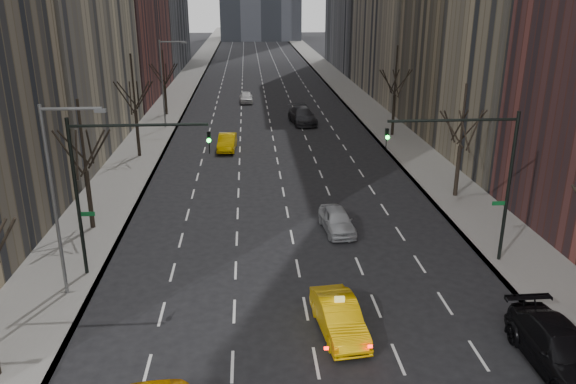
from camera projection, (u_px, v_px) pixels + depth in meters
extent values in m
cube|color=slate|center=(181.00, 90.00, 83.02)|extent=(4.50, 320.00, 0.15)
cube|color=slate|center=(345.00, 88.00, 84.68)|extent=(4.50, 320.00, 0.15)
cylinder|color=black|center=(0.00, 248.00, 19.63)|extent=(1.74, 0.72, 2.52)
cylinder|color=black|center=(90.00, 200.00, 33.54)|extent=(0.28, 0.28, 3.57)
cylinder|color=black|center=(82.00, 136.00, 32.23)|extent=(0.16, 0.16, 4.25)
cylinder|color=black|center=(90.00, 147.00, 33.34)|extent=(0.42, 1.80, 2.52)
cylinder|color=black|center=(99.00, 149.00, 32.86)|extent=(1.74, 0.72, 2.52)
cylinder|color=black|center=(93.00, 153.00, 32.05)|extent=(1.46, 1.25, 2.52)
cylinder|color=black|center=(77.00, 155.00, 31.72)|extent=(0.42, 1.80, 2.52)
cylinder|color=black|center=(68.00, 152.00, 32.20)|extent=(1.74, 0.72, 2.52)
cylinder|color=black|center=(75.00, 149.00, 33.01)|extent=(1.46, 1.25, 2.52)
cylinder|color=black|center=(138.00, 133.00, 48.51)|extent=(0.28, 0.28, 3.99)
cylinder|color=black|center=(133.00, 82.00, 47.05)|extent=(0.16, 0.16, 4.75)
cylinder|color=black|center=(138.00, 94.00, 48.24)|extent=(0.42, 1.80, 2.52)
cylinder|color=black|center=(145.00, 95.00, 47.76)|extent=(1.74, 0.72, 2.52)
cylinder|color=black|center=(141.00, 97.00, 46.95)|extent=(1.46, 1.25, 2.52)
cylinder|color=black|center=(131.00, 98.00, 46.62)|extent=(0.42, 1.80, 2.52)
cylinder|color=black|center=(124.00, 97.00, 47.10)|extent=(1.74, 0.72, 2.52)
cylinder|color=black|center=(128.00, 95.00, 47.91)|extent=(1.46, 1.25, 2.52)
cylinder|color=black|center=(166.00, 100.00, 65.53)|extent=(0.28, 0.28, 3.36)
cylinder|color=black|center=(163.00, 68.00, 64.30)|extent=(0.16, 0.16, 4.00)
cylinder|color=black|center=(166.00, 74.00, 65.37)|extent=(0.42, 1.80, 2.52)
cylinder|color=black|center=(171.00, 74.00, 64.89)|extent=(1.74, 0.72, 2.52)
cylinder|color=black|center=(169.00, 75.00, 64.09)|extent=(1.46, 1.25, 2.52)
cylinder|color=black|center=(162.00, 76.00, 63.75)|extent=(0.42, 1.80, 2.52)
cylinder|color=black|center=(156.00, 75.00, 64.23)|extent=(1.74, 0.72, 2.52)
cylinder|color=black|center=(159.00, 74.00, 65.04)|extent=(1.46, 1.25, 2.52)
cylinder|color=black|center=(457.00, 171.00, 38.92)|extent=(0.28, 0.28, 3.57)
cylinder|color=black|center=(463.00, 115.00, 37.61)|extent=(0.16, 0.16, 4.25)
cylinder|color=black|center=(460.00, 126.00, 38.72)|extent=(0.42, 1.80, 2.52)
cylinder|color=black|center=(472.00, 127.00, 38.24)|extent=(1.74, 0.72, 2.52)
cylinder|color=black|center=(475.00, 130.00, 37.43)|extent=(1.46, 1.25, 2.52)
cylinder|color=black|center=(464.00, 131.00, 37.10)|extent=(0.42, 1.80, 2.52)
cylinder|color=black|center=(452.00, 130.00, 37.58)|extent=(1.74, 0.72, 2.52)
cylinder|color=black|center=(450.00, 127.00, 38.38)|extent=(1.46, 1.25, 2.52)
cylinder|color=black|center=(393.00, 115.00, 55.77)|extent=(0.28, 0.28, 3.99)
cylinder|color=black|center=(396.00, 71.00, 54.31)|extent=(0.16, 0.16, 4.75)
cylinder|color=black|center=(395.00, 81.00, 55.50)|extent=(0.42, 1.80, 2.52)
cylinder|color=black|center=(403.00, 82.00, 55.02)|extent=(1.74, 0.72, 2.52)
cylinder|color=black|center=(404.00, 83.00, 54.21)|extent=(1.46, 1.25, 2.52)
cylinder|color=black|center=(396.00, 84.00, 53.88)|extent=(0.42, 1.80, 2.52)
cylinder|color=black|center=(388.00, 83.00, 54.36)|extent=(1.74, 0.72, 2.52)
cylinder|color=black|center=(387.00, 82.00, 55.16)|extent=(1.46, 1.25, 2.52)
cylinder|color=black|center=(77.00, 199.00, 27.24)|extent=(0.18, 0.18, 8.00)
cylinder|color=black|center=(138.00, 125.00, 26.25)|extent=(6.50, 0.14, 0.14)
imported|color=black|center=(209.00, 143.00, 26.77)|extent=(0.18, 0.22, 1.10)
sphere|color=#0CFF33|center=(209.00, 140.00, 26.55)|extent=(0.20, 0.20, 0.20)
cube|color=#0C5926|center=(88.00, 214.00, 27.53)|extent=(0.70, 0.04, 0.22)
cylinder|color=black|center=(508.00, 188.00, 28.69)|extent=(0.18, 0.18, 8.00)
cylinder|color=black|center=(453.00, 120.00, 27.27)|extent=(6.50, 0.14, 0.14)
imported|color=black|center=(386.00, 139.00, 27.35)|extent=(0.18, 0.22, 1.10)
sphere|color=#0CFF33|center=(388.00, 137.00, 27.13)|extent=(0.20, 0.20, 0.20)
cube|color=#0C5926|center=(499.00, 203.00, 28.94)|extent=(0.70, 0.04, 0.22)
cylinder|color=slate|center=(54.00, 204.00, 25.16)|extent=(0.16, 0.16, 9.00)
cylinder|color=slate|center=(71.00, 109.00, 23.81)|extent=(2.60, 0.14, 0.14)
cube|color=slate|center=(100.00, 111.00, 23.93)|extent=(0.50, 0.22, 0.15)
cylinder|color=slate|center=(162.00, 85.00, 58.06)|extent=(0.16, 0.16, 9.00)
cylinder|color=slate|center=(172.00, 42.00, 56.71)|extent=(2.60, 0.14, 0.14)
cube|color=slate|center=(184.00, 43.00, 56.83)|extent=(0.50, 0.22, 0.15)
imported|color=#FFBC05|center=(339.00, 317.00, 23.56)|extent=(2.09, 4.65, 1.48)
imported|color=#9C9EA3|center=(337.00, 220.00, 33.71)|extent=(2.03, 4.30, 1.42)
imported|color=black|center=(560.00, 349.00, 21.28)|extent=(2.41, 5.75, 1.66)
imported|color=#FFC305|center=(227.00, 142.00, 51.30)|extent=(1.76, 4.48, 1.45)
imported|color=#28292D|center=(302.00, 116.00, 61.69)|extent=(3.13, 6.20, 1.73)
imported|color=white|center=(246.00, 97.00, 73.66)|extent=(1.72, 4.14, 1.40)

